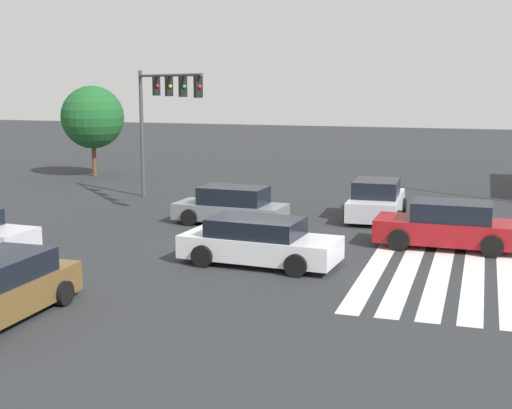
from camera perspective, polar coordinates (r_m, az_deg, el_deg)
The scene contains 8 objects.
ground_plane at distance 24.34m, azimuth 0.00°, elevation -3.36°, with size 131.38×131.38×0.00m, color #2B2D30.
crosswalk_markings at distance 23.24m, azimuth 19.43°, elevation -4.55°, with size 12.48×8.20×0.01m.
traffic_signal_mast at distance 32.10m, azimuth -7.53°, elevation 8.13°, with size 5.45×5.45×6.06m.
car_0 at distance 29.61m, azimuth 9.62°, elevation 0.33°, with size 4.84×2.33×1.60m.
car_2 at distance 24.82m, azimuth 15.13°, elevation -1.66°, with size 2.19×4.79×1.58m.
car_4 at distance 21.86m, azimuth 0.24°, elevation -2.99°, with size 2.46×4.94×1.43m.
car_6 at distance 28.00m, azimuth -1.98°, elevation -0.13°, with size 2.17×4.45×1.49m.
tree_corner_a at distance 43.10m, azimuth -12.94°, elevation 6.82°, with size 3.67×3.67×5.31m.
Camera 1 is at (-22.55, -7.26, 5.55)m, focal length 50.00 mm.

